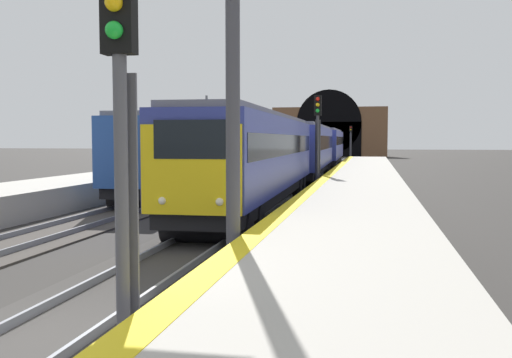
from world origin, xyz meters
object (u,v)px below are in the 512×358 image
(train_adjacent_platform, at_px, (261,146))
(railway_signal_mid, at_px, (318,135))
(railway_signal_near, at_px, (121,132))
(railway_signal_far, at_px, (351,140))
(catenary_mast_near, at_px, (207,131))
(train_main_approaching, at_px, (307,148))

(train_adjacent_platform, xyz_separation_m, railway_signal_mid, (-19.88, -6.73, 0.83))
(train_adjacent_platform, xyz_separation_m, railway_signal_near, (-44.37, -6.73, 0.68))
(railway_signal_far, xyz_separation_m, catenary_mast_near, (-22.60, 13.08, 0.92))
(train_main_approaching, relative_size, railway_signal_near, 11.37)
(railway_signal_mid, bearing_deg, railway_signal_far, -180.00)
(train_adjacent_platform, distance_m, railway_signal_far, 28.35)
(railway_signal_far, bearing_deg, railway_signal_near, 0.00)
(railway_signal_mid, height_order, railway_signal_far, railway_signal_mid)
(railway_signal_far, bearing_deg, railway_signal_mid, 0.00)
(train_main_approaching, relative_size, railway_signal_far, 12.03)
(train_main_approaching, distance_m, catenary_mast_near, 17.87)
(railway_signal_near, bearing_deg, railway_signal_far, -180.00)
(railway_signal_mid, xyz_separation_m, catenary_mast_near, (24.82, 13.08, 0.53))
(railway_signal_near, xyz_separation_m, railway_signal_mid, (24.49, 0.00, 0.15))
(train_main_approaching, height_order, railway_signal_far, railway_signal_far)
(train_main_approaching, xyz_separation_m, railway_signal_near, (-35.55, -1.78, 0.75))
(train_adjacent_platform, height_order, railway_signal_mid, railway_signal_mid)
(railway_signal_mid, bearing_deg, railway_signal_near, 0.00)
(train_main_approaching, relative_size, train_adjacent_platform, 0.94)
(train_main_approaching, relative_size, railway_signal_mid, 10.78)
(train_main_approaching, bearing_deg, catenary_mast_near, -141.56)
(catenary_mast_near, bearing_deg, railway_signal_far, -30.07)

